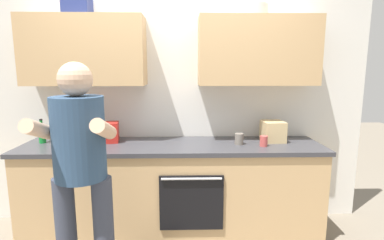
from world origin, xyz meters
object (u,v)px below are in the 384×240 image
at_px(bottle_syrup, 58,133).
at_px(grocery_bag_crisps, 109,132).
at_px(person_standing, 80,164).
at_px(bottle_soda, 42,134).
at_px(grocery_bag_bread, 273,131).
at_px(cup_stoneware, 239,139).
at_px(bottle_juice, 86,134).
at_px(cup_ceramic, 264,141).
at_px(bottle_vinegar, 82,130).
at_px(bottle_hotsauce, 64,138).

bearing_deg(bottle_syrup, grocery_bag_crisps, -8.17).
relative_size(person_standing, bottle_soda, 7.07).
bearing_deg(bottle_soda, grocery_bag_bread, 0.24).
bearing_deg(cup_stoneware, bottle_juice, -176.05).
bearing_deg(grocery_bag_crisps, cup_stoneware, -5.60).
distance_m(cup_stoneware, cup_ceramic, 0.23).
relative_size(bottle_vinegar, bottle_syrup, 1.77).
height_order(person_standing, bottle_syrup, person_standing).
relative_size(bottle_hotsauce, grocery_bag_crisps, 1.19).
bearing_deg(bottle_vinegar, bottle_hotsauce, -124.14).
bearing_deg(person_standing, bottle_vinegar, 107.31).
height_order(bottle_syrup, bottle_hotsauce, bottle_hotsauce).
bearing_deg(bottle_juice, bottle_hotsauce, -165.93).
xyz_separation_m(bottle_vinegar, bottle_syrup, (-0.31, 0.18, -0.07)).
xyz_separation_m(bottle_juice, cup_stoneware, (1.40, 0.10, -0.08)).
xyz_separation_m(bottle_soda, bottle_syrup, (0.11, 0.09, -0.01)).
distance_m(bottle_syrup, cup_stoneware, 1.79).
height_order(person_standing, bottle_hotsauce, person_standing).
xyz_separation_m(bottle_syrup, bottle_hotsauce, (0.20, -0.34, 0.02)).
bearing_deg(bottle_hotsauce, person_standing, -61.32).
bearing_deg(cup_ceramic, bottle_vinegar, 176.86).
xyz_separation_m(bottle_juice, bottle_hotsauce, (-0.18, -0.04, -0.03)).
distance_m(bottle_vinegar, cup_ceramic, 1.69).
bearing_deg(bottle_soda, bottle_syrup, 39.82).
height_order(bottle_syrup, cup_stoneware, bottle_syrup).
xyz_separation_m(bottle_hotsauce, grocery_bag_crisps, (0.32, 0.26, -0.00)).
xyz_separation_m(bottle_vinegar, bottle_hotsauce, (-0.11, -0.16, -0.04)).
relative_size(person_standing, cup_stoneware, 15.67).
height_order(cup_stoneware, cup_ceramic, cup_stoneware).
bearing_deg(bottle_syrup, cup_ceramic, -7.75).
distance_m(bottle_juice, grocery_bag_crisps, 0.27).
distance_m(bottle_vinegar, bottle_soda, 0.43).
distance_m(bottle_juice, bottle_syrup, 0.48).
bearing_deg(bottle_syrup, cup_stoneware, -6.36).
bearing_deg(cup_stoneware, person_standing, -146.06).
distance_m(bottle_syrup, cup_ceramic, 2.01).
relative_size(cup_ceramic, grocery_bag_bread, 0.44).
bearing_deg(grocery_bag_crisps, cup_ceramic, -7.60).
bearing_deg(bottle_hotsauce, grocery_bag_crisps, 39.20).
relative_size(bottle_syrup, grocery_bag_crisps, 0.97).
relative_size(cup_ceramic, grocery_bag_crisps, 0.50).
relative_size(bottle_soda, grocery_bag_bread, 1.07).
bearing_deg(grocery_bag_bread, bottle_hotsauce, -172.50).
distance_m(person_standing, grocery_bag_crisps, 0.94).
bearing_deg(bottle_soda, cup_ceramic, -4.81).
xyz_separation_m(bottle_hotsauce, grocery_bag_bread, (1.93, 0.25, 0.00)).
xyz_separation_m(bottle_syrup, grocery_bag_crisps, (0.52, -0.07, 0.02)).
bearing_deg(grocery_bag_crisps, bottle_syrup, 171.83).
distance_m(bottle_juice, cup_ceramic, 1.62).
bearing_deg(bottle_hotsauce, bottle_vinegar, 55.86).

